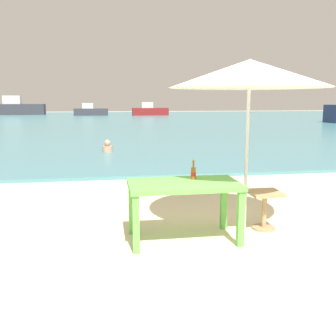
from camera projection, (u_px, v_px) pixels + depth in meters
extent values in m
plane|color=beige|center=(226.00, 274.00, 3.99)|extent=(120.00, 120.00, 0.00)
cube|color=teal|center=(118.00, 121.00, 33.13)|extent=(120.00, 50.00, 0.08)
cube|color=#60B24C|center=(184.00, 185.00, 4.85)|extent=(1.40, 0.80, 0.06)
cube|color=#60B24C|center=(136.00, 225.00, 4.48)|extent=(0.08, 0.08, 0.70)
cube|color=#60B24C|center=(241.00, 219.00, 4.69)|extent=(0.08, 0.08, 0.70)
cube|color=#60B24C|center=(132.00, 209.00, 5.14)|extent=(0.08, 0.08, 0.70)
cube|color=#60B24C|center=(224.00, 204.00, 5.35)|extent=(0.08, 0.08, 0.70)
cylinder|color=brown|center=(193.00, 174.00, 5.01)|extent=(0.06, 0.06, 0.16)
cone|color=brown|center=(193.00, 168.00, 5.00)|extent=(0.06, 0.06, 0.03)
cylinder|color=brown|center=(193.00, 163.00, 4.99)|extent=(0.03, 0.03, 0.09)
cylinder|color=red|center=(193.00, 174.00, 5.01)|extent=(0.07, 0.07, 0.05)
cylinder|color=gold|center=(194.00, 160.00, 4.98)|extent=(0.03, 0.03, 0.01)
cylinder|color=silver|center=(247.00, 148.00, 5.11)|extent=(0.04, 0.04, 2.30)
cone|color=white|center=(250.00, 74.00, 4.94)|extent=(2.10, 2.10, 0.36)
cube|color=tan|center=(265.00, 193.00, 5.30)|extent=(0.44, 0.44, 0.04)
cylinder|color=tan|center=(264.00, 212.00, 5.35)|extent=(0.07, 0.07, 0.50)
cylinder|color=tan|center=(263.00, 228.00, 5.39)|extent=(0.32, 0.32, 0.03)
cylinder|color=tan|center=(107.00, 149.00, 12.79)|extent=(0.34, 0.34, 0.20)
sphere|color=tan|center=(107.00, 143.00, 12.76)|extent=(0.21, 0.21, 0.21)
cube|color=#38383F|center=(18.00, 109.00, 45.60)|extent=(6.19, 1.69, 1.27)
cube|color=silver|center=(12.00, 100.00, 45.31)|extent=(1.97, 1.27, 0.98)
cube|color=#38383F|center=(91.00, 112.00, 43.54)|extent=(3.81, 1.04, 0.78)
cube|color=silver|center=(88.00, 106.00, 43.36)|extent=(1.21, 0.78, 0.61)
cube|color=maroon|center=(150.00, 112.00, 43.89)|extent=(4.10, 1.12, 0.84)
cube|color=silver|center=(147.00, 105.00, 43.70)|extent=(1.30, 0.84, 0.65)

